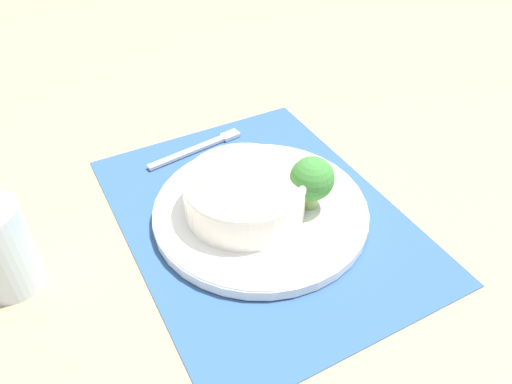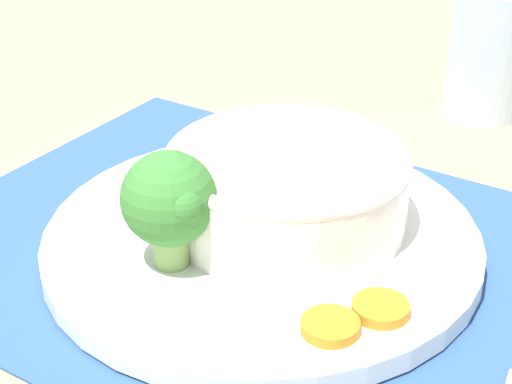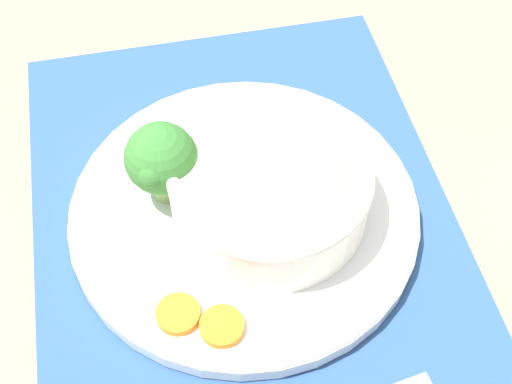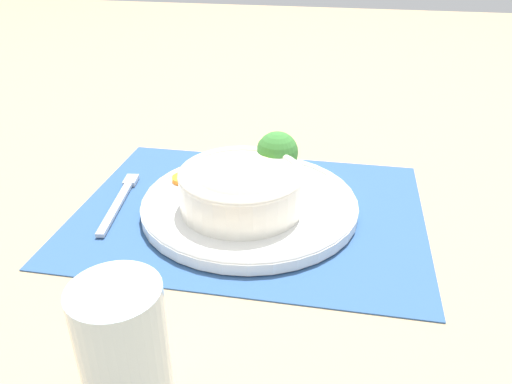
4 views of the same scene
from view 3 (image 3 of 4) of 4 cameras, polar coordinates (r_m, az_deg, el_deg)
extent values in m
plane|color=tan|center=(0.67, -0.93, -2.20)|extent=(4.00, 4.00, 0.00)
cube|color=#2D5184|center=(0.67, -0.94, -2.10)|extent=(0.52, 0.40, 0.00)
cylinder|color=white|center=(0.66, -0.95, -1.61)|extent=(0.32, 0.32, 0.02)
torus|color=white|center=(0.65, -0.96, -1.21)|extent=(0.32, 0.32, 0.01)
cylinder|color=silver|center=(0.63, 1.14, 0.05)|extent=(0.18, 0.18, 0.05)
torus|color=silver|center=(0.61, 1.18, 1.59)|extent=(0.18, 0.18, 0.01)
ellipsoid|color=beige|center=(0.62, 1.16, 0.81)|extent=(0.15, 0.15, 0.06)
cylinder|color=#84AD5B|center=(0.66, -7.26, 0.62)|extent=(0.02, 0.02, 0.03)
sphere|color=#387A33|center=(0.63, -7.61, 2.70)|extent=(0.07, 0.07, 0.07)
sphere|color=#387A33|center=(0.61, -8.23, 1.60)|extent=(0.03, 0.03, 0.03)
sphere|color=#387A33|center=(0.64, -7.22, 4.09)|extent=(0.03, 0.03, 0.03)
cylinder|color=orange|center=(0.60, -6.25, -9.69)|extent=(0.04, 0.04, 0.01)
cylinder|color=orange|center=(0.59, -2.75, -10.68)|extent=(0.04, 0.04, 0.01)
camera|label=1|loc=(0.92, 14.78, 50.33)|focal=35.00mm
camera|label=2|loc=(0.44, -66.99, -15.42)|focal=60.00mm
camera|label=4|loc=(0.88, 48.79, 27.99)|focal=35.00mm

